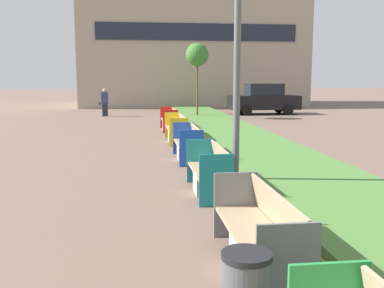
{
  "coord_description": "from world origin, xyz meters",
  "views": [
    {
      "loc": [
        -0.48,
        1.65,
        2.28
      ],
      "look_at": [
        0.9,
        12.7,
        0.6
      ],
      "focal_mm": 42.0,
      "sensor_mm": 36.0,
      "label": 1
    }
  ],
  "objects_px": {
    "bench_yellow_frame": "(177,131)",
    "bench_red_frame": "(170,122)",
    "bench_blue_frame": "(188,147)",
    "bench_grey_frame": "(259,239)",
    "sapling_tree_far": "(197,55)",
    "bench_teal_frame": "(210,175)",
    "parked_car_distant": "(264,99)",
    "pedestrian_walking": "(105,102)"
  },
  "relations": [
    {
      "from": "bench_yellow_frame",
      "to": "bench_red_frame",
      "type": "distance_m",
      "value": 3.36
    },
    {
      "from": "bench_yellow_frame",
      "to": "bench_blue_frame",
      "type": "bearing_deg",
      "value": -90.08
    },
    {
      "from": "bench_grey_frame",
      "to": "sapling_tree_far",
      "type": "xyz_separation_m",
      "value": [
        1.92,
        19.49,
        3.05
      ]
    },
    {
      "from": "bench_teal_frame",
      "to": "parked_car_distant",
      "type": "xyz_separation_m",
      "value": [
        6.32,
        18.17,
        0.55
      ]
    },
    {
      "from": "bench_yellow_frame",
      "to": "pedestrian_walking",
      "type": "bearing_deg",
      "value": 106.71
    },
    {
      "from": "bench_blue_frame",
      "to": "parked_car_distant",
      "type": "distance_m",
      "value": 15.87
    },
    {
      "from": "bench_red_frame",
      "to": "sapling_tree_far",
      "type": "relative_size",
      "value": 0.47
    },
    {
      "from": "bench_blue_frame",
      "to": "bench_grey_frame",
      "type": "bearing_deg",
      "value": -89.97
    },
    {
      "from": "pedestrian_walking",
      "to": "parked_car_distant",
      "type": "bearing_deg",
      "value": 1.92
    },
    {
      "from": "bench_blue_frame",
      "to": "sapling_tree_far",
      "type": "relative_size",
      "value": 0.49
    },
    {
      "from": "sapling_tree_far",
      "to": "pedestrian_walking",
      "type": "bearing_deg",
      "value": 159.29
    },
    {
      "from": "bench_teal_frame",
      "to": "bench_blue_frame",
      "type": "distance_m",
      "value": 3.62
    },
    {
      "from": "bench_yellow_frame",
      "to": "bench_teal_frame",
      "type": "bearing_deg",
      "value": -90.05
    },
    {
      "from": "bench_grey_frame",
      "to": "bench_red_frame",
      "type": "relative_size",
      "value": 1.17
    },
    {
      "from": "bench_blue_frame",
      "to": "bench_yellow_frame",
      "type": "bearing_deg",
      "value": 89.92
    },
    {
      "from": "bench_yellow_frame",
      "to": "parked_car_distant",
      "type": "bearing_deg",
      "value": 60.17
    },
    {
      "from": "bench_blue_frame",
      "to": "bench_yellow_frame",
      "type": "distance_m",
      "value": 3.53
    },
    {
      "from": "bench_blue_frame",
      "to": "parked_car_distant",
      "type": "height_order",
      "value": "parked_car_distant"
    },
    {
      "from": "bench_teal_frame",
      "to": "pedestrian_walking",
      "type": "height_order",
      "value": "pedestrian_walking"
    },
    {
      "from": "bench_red_frame",
      "to": "bench_yellow_frame",
      "type": "bearing_deg",
      "value": -89.9
    },
    {
      "from": "bench_blue_frame",
      "to": "bench_red_frame",
      "type": "xyz_separation_m",
      "value": [
        -0.0,
        6.89,
        -0.0
      ]
    },
    {
      "from": "bench_teal_frame",
      "to": "bench_blue_frame",
      "type": "bearing_deg",
      "value": 89.98
    },
    {
      "from": "sapling_tree_far",
      "to": "bench_teal_frame",
      "type": "bearing_deg",
      "value": -96.89
    },
    {
      "from": "bench_teal_frame",
      "to": "bench_red_frame",
      "type": "relative_size",
      "value": 1.0
    },
    {
      "from": "bench_grey_frame",
      "to": "pedestrian_walking",
      "type": "height_order",
      "value": "pedestrian_walking"
    },
    {
      "from": "bench_red_frame",
      "to": "sapling_tree_far",
      "type": "distance_m",
      "value": 6.5
    },
    {
      "from": "bench_blue_frame",
      "to": "bench_yellow_frame",
      "type": "height_order",
      "value": "same"
    },
    {
      "from": "bench_yellow_frame",
      "to": "sapling_tree_far",
      "type": "relative_size",
      "value": 0.59
    },
    {
      "from": "bench_blue_frame",
      "to": "sapling_tree_far",
      "type": "bearing_deg",
      "value": 81.12
    },
    {
      "from": "bench_red_frame",
      "to": "sapling_tree_far",
      "type": "xyz_separation_m",
      "value": [
        1.92,
        5.4,
        3.06
      ]
    },
    {
      "from": "sapling_tree_far",
      "to": "parked_car_distant",
      "type": "relative_size",
      "value": 0.96
    },
    {
      "from": "bench_grey_frame",
      "to": "bench_red_frame",
      "type": "distance_m",
      "value": 14.09
    },
    {
      "from": "bench_blue_frame",
      "to": "parked_car_distant",
      "type": "xyz_separation_m",
      "value": [
        6.32,
        14.55,
        0.55
      ]
    },
    {
      "from": "sapling_tree_far",
      "to": "bench_yellow_frame",
      "type": "bearing_deg",
      "value": -102.34
    },
    {
      "from": "sapling_tree_far",
      "to": "pedestrian_walking",
      "type": "xyz_separation_m",
      "value": [
        -5.13,
        1.94,
        -2.62
      ]
    },
    {
      "from": "sapling_tree_far",
      "to": "pedestrian_walking",
      "type": "relative_size",
      "value": 2.56
    },
    {
      "from": "sapling_tree_far",
      "to": "bench_red_frame",
      "type": "bearing_deg",
      "value": -109.59
    },
    {
      "from": "bench_yellow_frame",
      "to": "pedestrian_walking",
      "type": "xyz_separation_m",
      "value": [
        -3.21,
        10.7,
        0.43
      ]
    },
    {
      "from": "bench_blue_frame",
      "to": "bench_red_frame",
      "type": "height_order",
      "value": "same"
    },
    {
      "from": "bench_grey_frame",
      "to": "bench_yellow_frame",
      "type": "xyz_separation_m",
      "value": [
        0.0,
        10.73,
        0.0
      ]
    },
    {
      "from": "bench_teal_frame",
      "to": "parked_car_distant",
      "type": "relative_size",
      "value": 0.46
    },
    {
      "from": "parked_car_distant",
      "to": "bench_blue_frame",
      "type": "bearing_deg",
      "value": -114.8
    }
  ]
}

